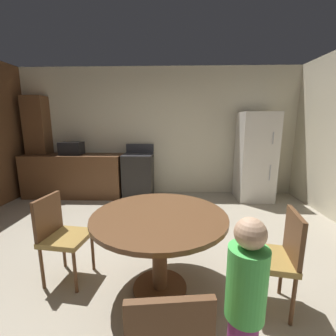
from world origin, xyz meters
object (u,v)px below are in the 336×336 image
Objects in this scene: oven_range at (139,175)px; chair_west at (60,233)px; refrigerator at (255,157)px; person_child at (245,303)px; dining_table at (160,231)px; chair_east at (277,254)px; microwave at (72,148)px.

oven_range is 2.63m from chair_west.
oven_range is at bearing 89.44° from chair_west.
oven_range is 2.42m from refrigerator.
refrigerator reaches higher than person_child.
person_child is (-1.21, -3.47, -0.30)m from refrigerator.
dining_table is 1.01m from chair_west.
dining_table is 1.40× the size of chair_east.
microwave reaches higher than chair_west.
chair_east is at bearing -1.35° from chair_west.
refrigerator is at bearing -95.02° from chair_east.
refrigerator is 3.77m from chair_west.
refrigerator is at bearing -0.76° from microwave.
refrigerator reaches higher than chair_east.
oven_range is 2.81m from dining_table.
oven_range is at bearing 178.71° from refrigerator.
person_child is at bearing -71.59° from oven_range.
refrigerator is 1.44× the size of dining_table.
refrigerator reaches higher than chair_west.
person_child is (1.53, -0.92, 0.08)m from chair_west.
chair_west is 1.79m from person_child.
dining_table is at bearing -53.40° from microwave.
oven_range reaches higher than person_child.
oven_range reaches higher than chair_west.
person_child is (2.56, -3.52, -0.45)m from microwave.
dining_table is (-1.75, -2.68, -0.28)m from refrigerator.
chair_east is (0.99, -0.17, -0.10)m from dining_table.
chair_west is (-0.36, -2.60, 0.03)m from oven_range.
person_child is at bearing 63.99° from chair_east.
refrigerator is 4.00× the size of microwave.
microwave reaches higher than oven_range.
microwave is (-1.39, -0.00, 0.56)m from oven_range.
chair_west is (-2.74, -2.55, -0.38)m from refrigerator.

